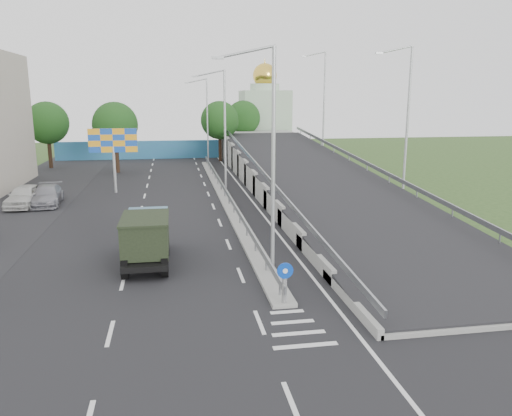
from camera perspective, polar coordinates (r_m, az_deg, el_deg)
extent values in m
plane|color=#2D4C1E|center=(18.11, 4.82, -14.03)|extent=(160.00, 160.00, 0.00)
cube|color=black|center=(36.58, -7.58, -0.30)|extent=(26.00, 90.00, 0.04)
cube|color=gray|center=(40.66, -3.57, 1.23)|extent=(1.00, 44.00, 0.20)
cube|color=gray|center=(43.31, 12.84, 4.66)|extent=(0.10, 50.00, 0.32)
cube|color=gray|center=(40.66, 0.32, 4.47)|extent=(0.10, 50.00, 0.32)
cube|color=gray|center=(40.54, -3.59, 2.13)|extent=(0.08, 44.00, 0.32)
cylinder|color=gray|center=(40.59, -3.58, 1.78)|extent=(0.09, 0.09, 0.60)
cylinder|color=black|center=(19.73, 3.26, -9.14)|extent=(0.20, 0.20, 1.20)
cylinder|color=#0C3FBF|center=(19.39, 3.34, -7.17)|extent=(0.64, 0.05, 0.64)
cylinder|color=white|center=(19.36, 3.36, -7.20)|extent=(0.20, 0.03, 0.20)
cylinder|color=#B2B5B7|center=(22.29, 1.99, 5.12)|extent=(0.18, 0.18, 10.00)
cylinder|color=#B2B5B7|center=(21.97, -1.13, 17.42)|extent=(2.57, 0.12, 0.66)
cube|color=#B2B5B7|center=(21.81, -4.39, 16.77)|extent=(0.50, 0.18, 0.12)
cylinder|color=#B2B5B7|center=(41.99, -3.55, 8.62)|extent=(0.18, 0.18, 10.00)
cylinder|color=#B2B5B7|center=(41.82, -5.34, 15.08)|extent=(2.57, 0.12, 0.66)
cube|color=#B2B5B7|center=(41.73, -7.03, 14.71)|extent=(0.50, 0.18, 0.12)
cylinder|color=#B2B5B7|center=(61.88, -5.57, 9.86)|extent=(0.18, 0.18, 10.00)
cylinder|color=#B2B5B7|center=(61.76, -6.81, 14.23)|extent=(2.57, 0.12, 0.66)
cube|color=#B2B5B7|center=(61.71, -7.95, 13.97)|extent=(0.50, 0.18, 0.12)
cube|color=teal|center=(68.00, -9.51, 6.61)|extent=(30.00, 0.50, 2.40)
cube|color=#B2CCAD|center=(77.05, 0.99, 9.92)|extent=(7.00, 7.00, 9.00)
cylinder|color=#B2CCAD|center=(76.98, 1.00, 13.64)|extent=(4.40, 4.40, 1.00)
sphere|color=gold|center=(77.03, 1.01, 14.91)|extent=(3.60, 3.60, 3.60)
cone|color=gold|center=(77.13, 1.01, 16.39)|extent=(0.30, 0.30, 1.20)
cylinder|color=#B2B5B7|center=(44.34, -15.85, 4.22)|extent=(0.24, 0.24, 4.00)
cube|color=#F7A21B|center=(44.07, -16.04, 7.43)|extent=(4.00, 0.20, 2.00)
cylinder|color=black|center=(56.29, -15.61, 5.92)|extent=(0.44, 0.44, 4.00)
sphere|color=#114015|center=(56.03, -15.81, 9.17)|extent=(4.80, 4.80, 4.80)
cylinder|color=black|center=(64.24, -4.12, 7.12)|extent=(0.44, 0.44, 4.00)
sphere|color=#114015|center=(64.01, -4.16, 9.97)|extent=(4.80, 4.80, 4.80)
cylinder|color=black|center=(62.51, -22.50, 6.05)|extent=(0.44, 0.44, 4.00)
sphere|color=#114015|center=(62.28, -22.75, 8.97)|extent=(4.80, 4.80, 4.80)
cylinder|color=black|center=(71.64, -1.45, 7.71)|extent=(0.44, 0.44, 4.00)
sphere|color=#114015|center=(71.44, -1.47, 10.27)|extent=(4.80, 4.80, 4.80)
cylinder|color=black|center=(27.23, -13.99, -4.01)|extent=(0.32, 0.98, 0.98)
cylinder|color=black|center=(27.13, -10.22, -3.90)|extent=(0.32, 0.98, 0.98)
cylinder|color=black|center=(26.46, -14.13, -4.51)|extent=(0.32, 0.98, 0.98)
cylinder|color=black|center=(26.36, -10.25, -4.39)|extent=(0.32, 0.98, 0.98)
cylinder|color=black|center=(23.51, -14.76, -6.72)|extent=(0.32, 0.98, 0.98)
cylinder|color=black|center=(23.38, -10.37, -6.61)|extent=(0.32, 0.98, 0.98)
cube|color=black|center=(25.33, -12.33, -4.86)|extent=(2.10, 5.55, 0.27)
cube|color=#2C506A|center=(27.11, -12.19, -1.74)|extent=(2.07, 1.45, 1.52)
cube|color=black|center=(27.68, -12.16, -0.59)|extent=(1.70, 0.07, 0.62)
cube|color=black|center=(28.08, -12.02, -3.22)|extent=(2.05, 0.15, 0.45)
cube|color=black|center=(24.55, -12.50, -3.05)|extent=(2.17, 3.41, 1.61)
cube|color=black|center=(24.34, -12.59, -1.12)|extent=(2.26, 3.50, 0.11)
imported|color=gray|center=(41.28, -22.80, 1.33)|extent=(2.46, 5.24, 1.48)
imported|color=beige|center=(41.26, -24.93, 1.27)|extent=(2.22, 4.97, 1.66)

